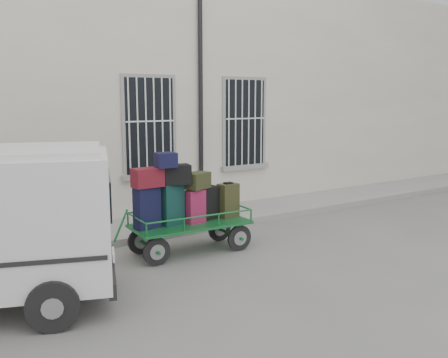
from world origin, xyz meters
name	(u,v)px	position (x,y,z in m)	size (l,w,h in m)	color
ground	(236,249)	(0.00, 0.00, 0.00)	(80.00, 80.00, 0.00)	#63625E
building	(123,94)	(0.00, 5.50, 3.00)	(24.00, 5.15, 6.00)	beige
sidewalk	(182,222)	(0.00, 2.20, 0.07)	(24.00, 1.70, 0.15)	gray
luggage_cart	(185,205)	(-0.94, 0.33, 0.93)	(2.62, 1.10, 1.94)	black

